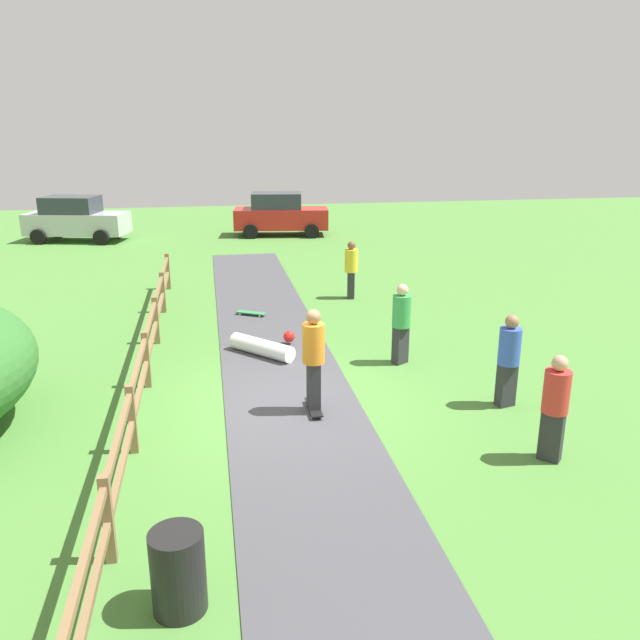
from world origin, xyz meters
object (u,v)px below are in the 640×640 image
Objects in this scene: bystander_red at (555,404)px; parked_car_red at (280,214)px; skateboard_loose at (251,313)px; bystander_green at (401,320)px; parked_car_silver at (76,219)px; bystander_yellow at (351,267)px; skater_riding at (314,356)px; skater_fallen at (264,346)px; bystander_blue at (509,357)px; trash_bin at (178,571)px.

bystander_red is 0.38× the size of parked_car_red.
bystander_green is at bearing -54.57° from skateboard_loose.
skateboard_loose is 0.18× the size of parked_car_silver.
bystander_green is (-1.02, 4.27, 0.03)m from bystander_red.
bystander_red is at bearing -76.61° from bystander_green.
parked_car_silver reaches higher than bystander_yellow.
skater_riding reaches higher than skateboard_loose.
parked_car_red is (-0.73, 11.36, 0.05)m from bystander_yellow.
bystander_green is at bearing 43.18° from skater_riding.
skater_fallen is 1.87× the size of skateboard_loose.
bystander_yellow is at bearing -86.30° from parked_car_red.
bystander_blue reaches higher than skater_fallen.
trash_bin is 10.52m from skateboard_loose.
parked_car_red reaches higher than bystander_blue.
bystander_yellow is at bearing 23.88° from skateboard_loose.
skater_riding is 1.08× the size of bystander_green.
bystander_red is (5.33, 2.16, 0.46)m from trash_bin.
skater_riding reaches higher than bystander_red.
parked_car_silver is (-6.59, 12.68, 0.87)m from skateboard_loose.
parked_car_silver is (-5.11, 23.10, 0.51)m from trash_bin.
skater_fallen is at bearing 125.89° from bystander_red.
skater_riding is 3.18m from skater_fallen.
skater_riding is at bearing -94.86° from parked_car_red.
skater_riding is 2.99m from bystander_green.
bystander_green is 16.68m from parked_car_red.
trash_bin is at bearing -143.72° from bystander_blue.
skateboard_loose is 0.18× the size of parked_car_red.
parked_car_red reaches higher than bystander_red.
skater_fallen is 0.33× the size of parked_car_silver.
skateboard_loose is at bearing 81.96° from trash_bin.
trash_bin is 4.91m from skater_riding.
skater_fallen is at bearing 101.05° from skater_riding.
bystander_green reaches higher than skater_fallen.
trash_bin is 0.21× the size of parked_car_red.
skater_fallen is 3.02m from bystander_green.
skateboard_loose is 9.15m from bystander_red.
skater_fallen is 17.08m from parked_car_silver.
parked_car_red reaches higher than skater_riding.
bystander_green is (2.77, -0.96, 0.74)m from skater_fallen.
skater_riding reaches higher than trash_bin.
trash_bin is 12.56m from bystander_yellow.
skater_riding reaches higher than skater_fallen.
skateboard_loose is 0.48× the size of bystander_red.
bystander_red is 0.97× the size of bystander_green.
trash_bin is 1.13× the size of skateboard_loose.
bystander_green reaches higher than skateboard_loose.
skater_fallen is at bearing -97.91° from parked_car_red.
bystander_blue is (5.53, 4.06, 0.47)m from trash_bin.
bystander_blue is at bearing -60.79° from parked_car_silver.
bystander_yellow is 0.37× the size of parked_car_silver.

